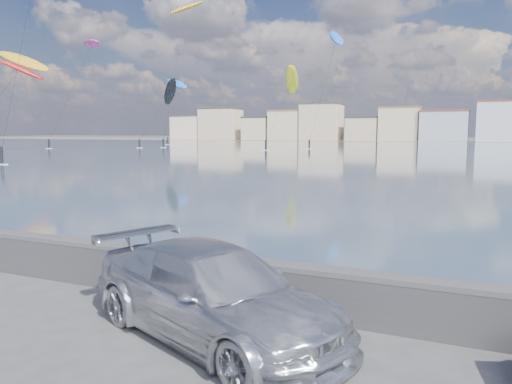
# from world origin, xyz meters

# --- Properties ---
(ground) EXTENTS (700.00, 700.00, 0.00)m
(ground) POSITION_xyz_m (0.00, 0.00, 0.00)
(ground) COLOR #333335
(ground) RESTS_ON ground
(bay_water) EXTENTS (500.00, 177.00, 0.00)m
(bay_water) POSITION_xyz_m (0.00, 91.50, 0.01)
(bay_water) COLOR #304659
(bay_water) RESTS_ON ground
(far_shore_strip) EXTENTS (500.00, 60.00, 0.00)m
(far_shore_strip) POSITION_xyz_m (0.00, 200.00, 0.01)
(far_shore_strip) COLOR #4C473D
(far_shore_strip) RESTS_ON ground
(seawall) EXTENTS (400.00, 0.36, 1.08)m
(seawall) POSITION_xyz_m (0.00, 2.70, 0.58)
(seawall) COLOR #28282B
(seawall) RESTS_ON ground
(far_buildings) EXTENTS (240.79, 13.26, 14.60)m
(far_buildings) POSITION_xyz_m (1.31, 186.00, 6.03)
(far_buildings) COLOR beige
(far_buildings) RESTS_ON ground
(car_silver) EXTENTS (5.83, 4.12, 1.57)m
(car_silver) POSITION_xyz_m (1.44, 1.22, 0.78)
(car_silver) COLOR silver
(car_silver) RESTS_ON ground
(kitesurfer_1) EXTENTS (7.42, 13.20, 33.85)m
(kitesurfer_1) POSITION_xyz_m (-56.72, 94.86, 31.13)
(kitesurfer_1) COLOR #BF8C19
(kitesurfer_1) RESTS_ON ground
(kitesurfer_2) EXTENTS (9.72, 13.39, 19.75)m
(kitesurfer_2) POSITION_xyz_m (-74.75, 118.29, 17.06)
(kitesurfer_2) COLOR blue
(kitesurfer_2) RESTS_ON ground
(kitesurfer_4) EXTENTS (10.44, 12.93, 18.91)m
(kitesurfer_4) POSITION_xyz_m (-69.42, 60.24, 15.87)
(kitesurfer_4) COLOR #BF8C19
(kitesurfer_4) RESTS_ON ground
(kitesurfer_6) EXTENTS (4.82, 18.16, 17.66)m
(kitesurfer_6) POSITION_xyz_m (-30.78, 93.90, 14.09)
(kitesurfer_6) COLOR yellow
(kitesurfer_6) RESTS_ON ground
(kitesurfer_10) EXTENTS (7.47, 10.84, 25.32)m
(kitesurfer_10) POSITION_xyz_m (-22.38, 97.47, 22.40)
(kitesurfer_10) COLOR blue
(kitesurfer_10) RESTS_ON ground
(kitesurfer_11) EXTENTS (8.50, 20.26, 16.92)m
(kitesurfer_11) POSITION_xyz_m (-63.21, 97.37, 13.03)
(kitesurfer_11) COLOR black
(kitesurfer_11) RESTS_ON ground
(kitesurfer_12) EXTENTS (7.71, 16.00, 16.38)m
(kitesurfer_12) POSITION_xyz_m (-68.92, 59.08, 14.06)
(kitesurfer_12) COLOR red
(kitesurfer_12) RESTS_ON ground
(kitesurfer_13) EXTENTS (10.21, 14.88, 23.75)m
(kitesurfer_13) POSITION_xyz_m (-72.66, 81.49, 22.37)
(kitesurfer_13) COLOR #E5338C
(kitesurfer_13) RESTS_ON ground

